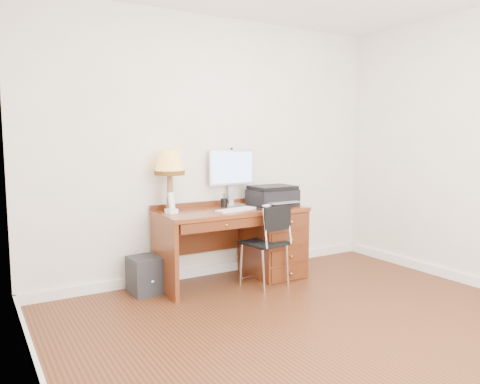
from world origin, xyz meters
TOP-DOWN VIEW (x-y plane):
  - ground at (0.00, 0.00)m, footprint 4.00×4.00m
  - room_shell at (0.00, 0.63)m, footprint 4.00×4.00m
  - desk at (0.32, 1.40)m, footprint 1.50×0.67m
  - monitor at (0.14, 1.64)m, footprint 0.51×0.18m
  - keyboard at (-0.01, 1.29)m, footprint 0.45×0.21m
  - mouse_pad at (0.32, 1.24)m, footprint 0.24×0.24m
  - printer at (0.51, 1.41)m, footprint 0.47×0.37m
  - leg_lamp at (-0.59, 1.56)m, footprint 0.29×0.29m
  - phone at (-0.63, 1.45)m, footprint 0.11×0.11m
  - pen_cup at (-0.01, 1.55)m, footprint 0.07×0.07m
  - chair at (0.22, 1.07)m, footprint 0.44×0.44m
  - equipment_box at (-0.88, 1.50)m, footprint 0.32×0.32m

SIDE VIEW (x-z plane):
  - ground at x=0.00m, z-range 0.00..0.00m
  - room_shell at x=0.00m, z-range -1.95..2.05m
  - equipment_box at x=-0.88m, z-range 0.00..0.35m
  - desk at x=0.32m, z-range 0.04..0.79m
  - chair at x=0.22m, z-range 0.09..0.90m
  - keyboard at x=-0.01m, z-range 0.75..0.77m
  - mouse_pad at x=0.32m, z-range 0.74..0.79m
  - pen_cup at x=-0.01m, z-range 0.75..0.84m
  - phone at x=-0.63m, z-range 0.71..0.91m
  - printer at x=0.51m, z-range 0.75..0.96m
  - monitor at x=0.14m, z-range 0.83..1.41m
  - leg_lamp at x=-0.59m, z-range 0.89..1.49m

